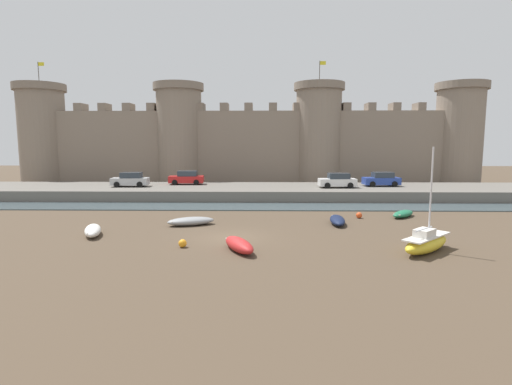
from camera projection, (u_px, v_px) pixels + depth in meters
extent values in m
plane|color=#4C3D2D|center=(231.00, 238.00, 26.23)|extent=(160.00, 160.00, 0.00)
cube|color=#47565B|center=(242.00, 207.00, 38.66)|extent=(80.00, 4.50, 0.10)
cube|color=#666059|center=(245.00, 192.00, 45.78)|extent=(71.14, 10.00, 1.21)
cube|color=gray|center=(249.00, 149.00, 56.81)|extent=(59.14, 2.80, 10.55)
cylinder|color=gray|center=(43.00, 139.00, 57.18)|extent=(6.28, 6.28, 13.41)
cylinder|color=#796B5D|center=(39.00, 87.00, 56.27)|extent=(7.04, 7.04, 1.00)
cylinder|color=#4C4742|center=(39.00, 73.00, 56.02)|extent=(0.10, 0.10, 3.00)
cube|color=yellow|center=(41.00, 64.00, 55.86)|extent=(0.80, 0.04, 0.50)
cylinder|color=gray|center=(180.00, 139.00, 56.82)|extent=(6.28, 6.28, 13.41)
cylinder|color=#796B5D|center=(178.00, 87.00, 55.91)|extent=(7.04, 7.04, 1.00)
cylinder|color=gray|center=(318.00, 139.00, 56.45)|extent=(6.28, 6.28, 13.41)
cylinder|color=#796B5D|center=(319.00, 87.00, 55.54)|extent=(7.04, 7.04, 1.00)
cylinder|color=#4C4742|center=(320.00, 72.00, 55.29)|extent=(0.10, 0.10, 3.00)
cube|color=yellow|center=(323.00, 63.00, 55.13)|extent=(0.80, 0.04, 0.50)
cylinder|color=gray|center=(459.00, 139.00, 56.08)|extent=(6.28, 6.28, 13.41)
cylinder|color=#796B5D|center=(462.00, 86.00, 55.17)|extent=(7.04, 7.04, 1.00)
cube|color=gray|center=(81.00, 108.00, 56.52)|extent=(1.10, 2.52, 1.10)
cube|color=gray|center=(105.00, 108.00, 56.46)|extent=(1.10, 2.52, 1.10)
cube|color=gray|center=(129.00, 108.00, 56.39)|extent=(1.10, 2.52, 1.10)
cube|color=gray|center=(153.00, 108.00, 56.33)|extent=(1.10, 2.52, 1.10)
cube|color=gray|center=(201.00, 107.00, 56.20)|extent=(1.10, 2.52, 1.10)
cube|color=gray|center=(225.00, 107.00, 56.14)|extent=(1.10, 2.52, 1.10)
cube|color=gray|center=(249.00, 107.00, 56.08)|extent=(1.10, 2.52, 1.10)
cube|color=gray|center=(273.00, 107.00, 56.01)|extent=(1.10, 2.52, 1.10)
cube|color=gray|center=(297.00, 107.00, 55.95)|extent=(1.10, 2.52, 1.10)
cube|color=gray|center=(346.00, 107.00, 55.82)|extent=(1.10, 2.52, 1.10)
cube|color=gray|center=(370.00, 107.00, 55.76)|extent=(1.10, 2.52, 1.10)
cube|color=gray|center=(394.00, 107.00, 55.70)|extent=(1.10, 2.52, 1.10)
cube|color=gray|center=(419.00, 107.00, 55.63)|extent=(1.10, 2.52, 1.10)
ellipsoid|color=#1E6B47|center=(403.00, 214.00, 33.46)|extent=(2.86, 2.99, 0.56)
ellipsoid|color=#339266|center=(403.00, 213.00, 33.46)|extent=(2.31, 2.42, 0.31)
cube|color=beige|center=(404.00, 212.00, 33.62)|extent=(0.82, 0.77, 0.06)
cube|color=beige|center=(397.00, 215.00, 32.59)|extent=(0.63, 0.61, 0.08)
ellipsoid|color=#141E3D|center=(337.00, 220.00, 30.61)|extent=(1.36, 3.49, 0.62)
ellipsoid|color=navy|center=(337.00, 219.00, 30.60)|extent=(1.07, 2.86, 0.34)
cube|color=beige|center=(338.00, 220.00, 30.34)|extent=(0.95, 0.27, 0.06)
cube|color=beige|center=(336.00, 216.00, 31.91)|extent=(0.62, 0.33, 0.08)
ellipsoid|color=gray|center=(191.00, 221.00, 30.21)|extent=(3.77, 2.44, 0.62)
ellipsoid|color=silver|center=(191.00, 220.00, 30.20)|extent=(3.07, 1.95, 0.34)
cube|color=beige|center=(194.00, 220.00, 30.28)|extent=(0.57, 1.13, 0.06)
cube|color=beige|center=(173.00, 221.00, 29.76)|extent=(0.51, 0.78, 0.08)
ellipsoid|color=yellow|center=(426.00, 244.00, 22.83)|extent=(4.09, 3.98, 0.96)
cube|color=silver|center=(427.00, 236.00, 22.78)|extent=(3.58, 3.48, 0.08)
cube|color=silver|center=(424.00, 233.00, 22.52)|extent=(1.47, 1.45, 0.44)
cylinder|color=silver|center=(431.00, 191.00, 22.60)|extent=(0.10, 0.10, 5.06)
cylinder|color=silver|center=(424.00, 229.00, 22.42)|extent=(1.51, 1.44, 0.08)
ellipsoid|color=silver|center=(93.00, 230.00, 26.88)|extent=(2.08, 3.35, 0.70)
ellipsoid|color=white|center=(93.00, 230.00, 26.87)|extent=(1.67, 2.73, 0.38)
cube|color=beige|center=(93.00, 228.00, 27.09)|extent=(0.89, 0.49, 0.06)
cube|color=beige|center=(92.00, 233.00, 25.70)|extent=(0.63, 0.46, 0.08)
ellipsoid|color=red|center=(239.00, 245.00, 23.03)|extent=(2.42, 3.50, 0.75)
ellipsoid|color=#F23939|center=(239.00, 244.00, 23.02)|extent=(1.94, 2.85, 0.41)
cube|color=beige|center=(241.00, 244.00, 22.79)|extent=(0.90, 0.57, 0.06)
cube|color=beige|center=(231.00, 238.00, 24.20)|extent=(0.65, 0.51, 0.08)
sphere|color=orange|center=(183.00, 243.00, 23.87)|extent=(0.49, 0.49, 0.49)
sphere|color=#E04C1E|center=(359.00, 215.00, 32.99)|extent=(0.50, 0.50, 0.50)
cube|color=red|center=(186.00, 179.00, 47.94)|extent=(4.19, 1.92, 0.80)
cube|color=#2D3842|center=(188.00, 174.00, 47.86)|extent=(2.33, 1.62, 0.64)
cylinder|color=black|center=(175.00, 182.00, 47.09)|extent=(0.65, 0.21, 0.64)
cylinder|color=black|center=(177.00, 181.00, 48.77)|extent=(0.65, 0.21, 0.64)
cylinder|color=black|center=(196.00, 182.00, 47.18)|extent=(0.65, 0.21, 0.64)
cylinder|color=black|center=(198.00, 181.00, 48.87)|extent=(0.65, 0.21, 0.64)
cube|color=silver|center=(337.00, 182.00, 44.54)|extent=(4.19, 1.92, 0.80)
cube|color=#2D3842|center=(339.00, 176.00, 44.45)|extent=(2.33, 1.62, 0.64)
cylinder|color=black|center=(327.00, 186.00, 43.68)|extent=(0.65, 0.21, 0.64)
cylinder|color=black|center=(324.00, 184.00, 45.37)|extent=(0.65, 0.21, 0.64)
cylinder|color=black|center=(350.00, 185.00, 43.78)|extent=(0.65, 0.21, 0.64)
cylinder|color=black|center=(346.00, 184.00, 45.46)|extent=(0.65, 0.21, 0.64)
cube|color=#263F99|center=(381.00, 181.00, 45.97)|extent=(4.19, 1.92, 0.80)
cube|color=#2D3842|center=(383.00, 175.00, 45.89)|extent=(2.33, 1.62, 0.64)
cylinder|color=black|center=(373.00, 184.00, 45.12)|extent=(0.65, 0.21, 0.64)
cylinder|color=black|center=(368.00, 183.00, 46.81)|extent=(0.65, 0.21, 0.64)
cylinder|color=black|center=(395.00, 184.00, 45.21)|extent=(0.65, 0.21, 0.64)
cylinder|color=black|center=(389.00, 183.00, 46.90)|extent=(0.65, 0.21, 0.64)
cube|color=#B2B5B7|center=(130.00, 181.00, 45.55)|extent=(4.19, 1.92, 0.80)
cube|color=#2D3842|center=(131.00, 175.00, 45.46)|extent=(2.33, 1.62, 0.64)
cylinder|color=black|center=(117.00, 185.00, 44.69)|extent=(0.65, 0.21, 0.64)
cylinder|color=black|center=(121.00, 183.00, 46.38)|extent=(0.65, 0.21, 0.64)
cylinder|color=black|center=(140.00, 184.00, 44.79)|extent=(0.65, 0.21, 0.64)
cylinder|color=black|center=(143.00, 183.00, 46.47)|extent=(0.65, 0.21, 0.64)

